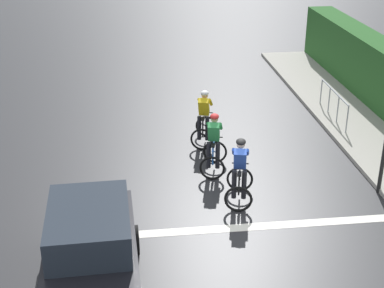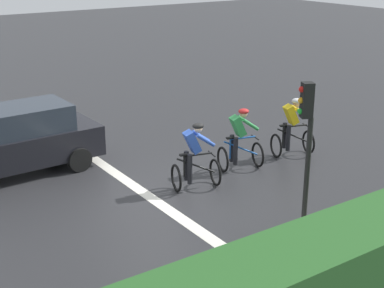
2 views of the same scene
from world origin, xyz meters
name	(u,v)px [view 1 (image 1 of 2)]	position (x,y,z in m)	size (l,w,h in m)	color
ground_plane	(240,218)	(0.00, 0.00, 0.00)	(80.00, 80.00, 0.00)	#28282B
road_marking_stop_line	(244,227)	(0.00, -0.42, 0.00)	(7.00, 0.30, 0.01)	silver
cyclist_lead	(204,119)	(-0.26, 4.30, 0.80)	(0.95, 1.23, 1.66)	black
cyclist_second	(214,145)	(-0.26, 2.43, 0.80)	(0.91, 1.21, 1.66)	black
cyclist_mid	(240,173)	(0.11, 0.75, 0.80)	(0.91, 1.21, 1.66)	black
car_black	(91,256)	(-3.32, -2.34, 0.87)	(1.98, 4.15, 1.76)	black
pedestrian_railing_kerbside	(334,99)	(4.25, 5.65, 0.75)	(0.11, 2.67, 1.03)	#999EA3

